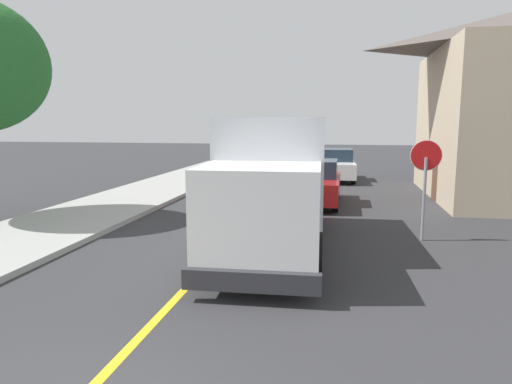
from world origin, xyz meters
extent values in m
cube|color=gold|center=(0.00, 10.00, 0.00)|extent=(0.16, 56.00, 0.01)
cube|color=silver|center=(1.17, 8.37, 1.90)|extent=(2.61, 5.10, 2.60)
cube|color=white|center=(1.32, 4.88, 1.45)|extent=(2.36, 2.09, 1.70)
cube|color=#1E2D3D|center=(1.36, 3.98, 1.82)|extent=(2.04, 0.17, 0.75)
cube|color=#2D2D33|center=(1.37, 3.80, 0.42)|extent=(2.41, 0.30, 0.36)
cylinder|color=black|center=(2.36, 5.12, 0.50)|extent=(0.34, 1.01, 1.00)
cylinder|color=black|center=(0.26, 5.03, 0.50)|extent=(0.34, 1.01, 1.00)
cylinder|color=black|center=(2.17, 9.67, 0.50)|extent=(0.34, 1.01, 1.00)
cylinder|color=black|center=(0.07, 9.58, 0.50)|extent=(0.34, 1.01, 1.00)
cube|color=maroon|center=(1.86, 13.82, 0.65)|extent=(1.84, 4.42, 0.76)
cube|color=#1E2D3D|center=(1.86, 13.97, 1.35)|extent=(1.60, 1.81, 0.64)
cylinder|color=black|center=(2.64, 12.40, 0.32)|extent=(0.23, 0.64, 0.64)
cylinder|color=black|center=(1.06, 12.42, 0.32)|extent=(0.23, 0.64, 0.64)
cylinder|color=black|center=(2.66, 15.22, 0.32)|extent=(0.23, 0.64, 0.64)
cylinder|color=black|center=(1.08, 15.23, 0.32)|extent=(0.23, 0.64, 0.64)
cube|color=silver|center=(2.56, 21.21, 0.65)|extent=(1.98, 4.47, 0.76)
cube|color=#1E2D3D|center=(2.55, 21.36, 1.35)|extent=(1.66, 1.87, 0.64)
cylinder|color=black|center=(3.41, 19.84, 0.32)|extent=(0.25, 0.65, 0.64)
cylinder|color=black|center=(1.83, 19.77, 0.32)|extent=(0.25, 0.65, 0.64)
cylinder|color=black|center=(3.29, 22.65, 0.32)|extent=(0.25, 0.65, 0.64)
cylinder|color=black|center=(1.71, 22.59, 0.32)|extent=(0.25, 0.65, 0.64)
cylinder|color=gray|center=(4.97, 8.88, 1.10)|extent=(0.08, 0.08, 2.20)
cylinder|color=red|center=(4.97, 8.91, 2.25)|extent=(0.76, 0.03, 0.76)
cylinder|color=white|center=(4.97, 8.93, 2.25)|extent=(0.80, 0.02, 0.80)
cube|color=brown|center=(6.51, 15.58, 1.05)|extent=(0.10, 1.00, 2.10)
camera|label=1|loc=(2.84, -3.59, 3.12)|focal=32.33mm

